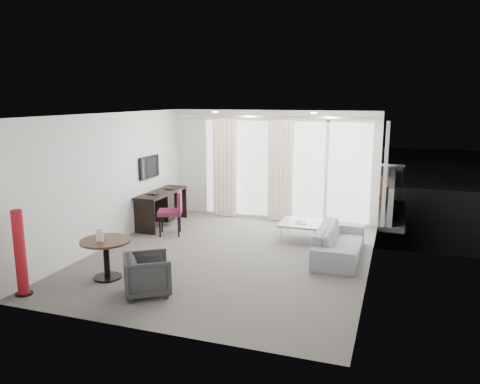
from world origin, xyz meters
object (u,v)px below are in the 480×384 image
(sofa, at_px, (340,242))
(tub_armchair, at_px, (147,275))
(desk, at_px, (162,208))
(desk_chair, at_px, (170,213))
(red_lamp, at_px, (20,253))
(coffee_table, at_px, (300,231))
(rattan_chair_a, at_px, (326,193))
(rattan_chair_b, at_px, (378,192))
(round_table, at_px, (107,259))

(sofa, bearing_deg, tub_armchair, 136.30)
(desk, distance_m, desk_chair, 0.83)
(red_lamp, bearing_deg, coffee_table, 50.38)
(red_lamp, relative_size, rattan_chair_a, 1.54)
(tub_armchair, height_order, coffee_table, tub_armchair)
(desk_chair, relative_size, rattan_chair_b, 1.15)
(coffee_table, bearing_deg, red_lamp, -129.62)
(desk_chair, height_order, sofa, desk_chair)
(desk_chair, xyz_separation_m, red_lamp, (-0.63, -3.52, 0.17))
(red_lamp, distance_m, sofa, 5.35)
(round_table, height_order, sofa, round_table)
(desk_chair, relative_size, red_lamp, 0.74)
(rattan_chair_a, distance_m, rattan_chair_b, 1.44)
(coffee_table, distance_m, rattan_chair_a, 2.90)
(desk_chair, bearing_deg, tub_armchair, -90.57)
(coffee_table, xyz_separation_m, rattan_chair_b, (1.35, 3.53, 0.23))
(tub_armchair, distance_m, sofa, 3.61)
(red_lamp, bearing_deg, tub_armchair, 19.28)
(tub_armchair, relative_size, rattan_chair_b, 0.81)
(tub_armchair, bearing_deg, red_lamp, 74.86)
(sofa, height_order, rattan_chair_a, rattan_chair_a)
(desk, xyz_separation_m, rattan_chair_a, (3.32, 2.79, 0.03))
(desk, bearing_deg, desk_chair, -50.13)
(rattan_chair_a, bearing_deg, desk, -132.36)
(desk_chair, xyz_separation_m, sofa, (3.62, -0.29, -0.19))
(red_lamp, height_order, rattan_chair_b, red_lamp)
(desk, distance_m, rattan_chair_b, 5.74)
(round_table, distance_m, red_lamp, 1.29)
(tub_armchair, xyz_separation_m, sofa, (2.50, 2.61, -0.02))
(red_lamp, bearing_deg, desk_chair, 79.85)
(desk, relative_size, red_lamp, 1.29)
(red_lamp, height_order, sofa, red_lamp)
(red_lamp, distance_m, tub_armchair, 1.89)
(desk, height_order, tub_armchair, desk)
(rattan_chair_b, bearing_deg, red_lamp, -99.13)
(tub_armchair, height_order, rattan_chair_a, rattan_chair_a)
(rattan_chair_b, bearing_deg, coffee_table, -88.28)
(red_lamp, distance_m, rattan_chair_b, 8.93)
(desk_chair, distance_m, round_table, 2.57)
(desk_chair, bearing_deg, rattan_chair_b, 23.16)
(round_table, height_order, rattan_chair_a, rattan_chair_a)
(tub_armchair, distance_m, rattan_chair_a, 6.54)
(coffee_table, bearing_deg, sofa, -42.72)
(round_table, bearing_deg, red_lamp, -130.25)
(sofa, relative_size, rattan_chair_b, 2.36)
(coffee_table, distance_m, rattan_chair_b, 3.79)
(red_lamp, relative_size, rattan_chair_b, 1.56)
(tub_armchair, bearing_deg, desk_chair, -13.28)
(red_lamp, xyz_separation_m, tub_armchair, (1.75, 0.61, -0.34))
(desk, height_order, coffee_table, desk)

